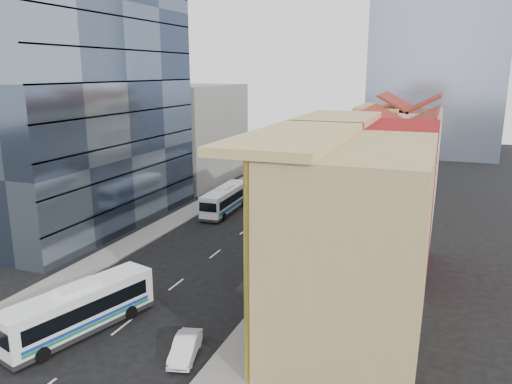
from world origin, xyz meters
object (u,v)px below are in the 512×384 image
at_px(office_tower, 77,81).
at_px(bus_left_far, 225,199).
at_px(shophouse_tan, 356,245).
at_px(bus_left_near, 80,308).
at_px(sedan_right, 185,347).
at_px(bus_right, 293,216).

xyz_separation_m(office_tower, bus_left_far, (12.32, 8.79, -13.42)).
bearing_deg(shophouse_tan, bus_left_near, -161.31).
bearing_deg(office_tower, sedan_right, -41.08).
bearing_deg(office_tower, shophouse_tan, -24.30).
distance_m(office_tower, sedan_right, 33.14).
bearing_deg(sedan_right, bus_left_far, 95.32).
distance_m(bus_left_near, bus_right, 24.77).
distance_m(office_tower, bus_right, 25.89).
relative_size(office_tower, sedan_right, 8.22).
xyz_separation_m(shophouse_tan, bus_right, (-9.18, 18.40, -4.22)).
relative_size(shophouse_tan, office_tower, 0.47).
xyz_separation_m(bus_right, sedan_right, (0.68, -24.01, -1.18)).
distance_m(bus_left_far, sedan_right, 30.19).
height_order(bus_left_near, bus_right, bus_right).
distance_m(shophouse_tan, office_tower, 35.19).
height_order(bus_left_near, sedan_right, bus_left_near).
distance_m(shophouse_tan, bus_left_near, 17.45).
bearing_deg(shophouse_tan, bus_right, 116.52).
relative_size(bus_left_far, bus_right, 0.89).
relative_size(shophouse_tan, bus_right, 1.26).
xyz_separation_m(shophouse_tan, sedan_right, (-8.50, -5.61, -5.40)).
xyz_separation_m(shophouse_tan, office_tower, (-31.00, 14.00, 9.00)).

